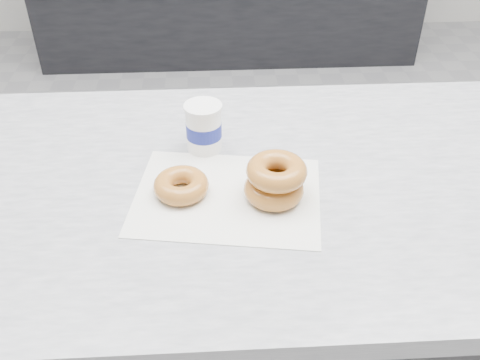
# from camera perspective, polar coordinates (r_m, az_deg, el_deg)

# --- Properties ---
(ground) EXTENTS (5.00, 5.00, 0.00)m
(ground) POSITION_cam_1_polar(r_m,az_deg,el_deg) (2.08, 1.18, -9.69)
(ground) COLOR #959598
(ground) RESTS_ON ground
(counter) EXTENTS (3.06, 0.76, 0.90)m
(counter) POSITION_cam_1_polar(r_m,az_deg,el_deg) (1.35, 3.35, -15.18)
(counter) COLOR #333335
(counter) RESTS_ON ground
(wax_paper) EXTENTS (0.38, 0.31, 0.00)m
(wax_paper) POSITION_cam_1_polar(r_m,az_deg,el_deg) (0.99, -1.37, -1.69)
(wax_paper) COLOR silver
(wax_paper) RESTS_ON counter
(donut_single) EXTENTS (0.12, 0.12, 0.04)m
(donut_single) POSITION_cam_1_polar(r_m,az_deg,el_deg) (0.99, -6.30, -0.57)
(donut_single) COLOR #B77732
(donut_single) RESTS_ON wax_paper
(donut_stack) EXTENTS (0.13, 0.13, 0.08)m
(donut_stack) POSITION_cam_1_polar(r_m,az_deg,el_deg) (0.96, 3.77, -0.01)
(donut_stack) COLOR #B77732
(donut_stack) RESTS_ON wax_paper
(coffee_cup) EXTENTS (0.09, 0.09, 0.10)m
(coffee_cup) POSITION_cam_1_polar(r_m,az_deg,el_deg) (1.09, -3.88, 5.66)
(coffee_cup) COLOR white
(coffee_cup) RESTS_ON counter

